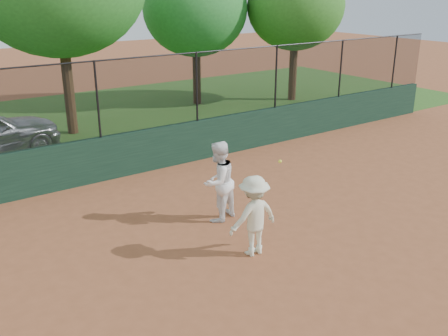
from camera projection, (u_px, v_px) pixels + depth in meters
ground at (257, 271)px, 9.16m from camera, size 80.00×80.00×0.00m
back_wall at (120, 155)px, 13.58m from camera, size 26.00×0.20×1.20m
grass_strip at (54, 128)px, 18.40m from camera, size 36.00×12.00×0.01m
player_second at (218, 182)px, 10.92m from camera, size 1.05×0.93×1.81m
player_main at (254, 216)px, 9.52m from camera, size 1.06×0.63×1.90m
fence_assembly at (115, 96)px, 13.00m from camera, size 26.00×0.06×2.00m
tree_3 at (196, 10)px, 20.99m from camera, size 4.55×4.13×5.99m
tree_4 at (296, 6)px, 21.73m from camera, size 4.43×4.03×6.06m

